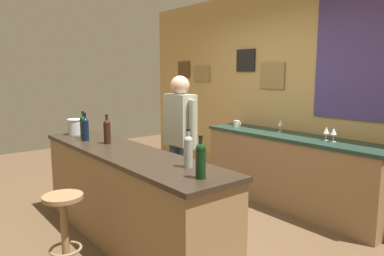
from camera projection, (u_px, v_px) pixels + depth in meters
name	position (u px, v px, depth m)	size (l,w,h in m)	color
ground_plane	(161.00, 231.00, 3.79)	(10.00, 10.00, 0.00)	brown
back_wall	(286.00, 90.00, 4.82)	(6.00, 0.09, 2.80)	tan
bar_counter	(126.00, 197.00, 3.48)	(2.70, 0.60, 0.92)	olive
side_counter	(290.00, 171.00, 4.43)	(2.42, 0.56, 0.90)	olive
bartender	(180.00, 138.00, 3.98)	(0.52, 0.21, 1.62)	#384766
bar_stool	(64.00, 221.00, 2.91)	(0.32, 0.32, 0.68)	olive
wine_bottle_a	(83.00, 126.00, 4.03)	(0.07, 0.07, 0.31)	black
wine_bottle_b	(85.00, 128.00, 3.88)	(0.07, 0.07, 0.31)	black
wine_bottle_c	(107.00, 131.00, 3.72)	(0.07, 0.07, 0.31)	black
wine_bottle_d	(188.00, 150.00, 2.78)	(0.07, 0.07, 0.31)	#999E99
wine_bottle_e	(201.00, 159.00, 2.49)	(0.07, 0.07, 0.31)	black
ice_bucket	(75.00, 126.00, 4.28)	(0.19, 0.19, 0.19)	#B7BABF
wine_glass_a	(280.00, 123.00, 4.59)	(0.07, 0.07, 0.16)	silver
wine_glass_b	(326.00, 131.00, 3.99)	(0.07, 0.07, 0.16)	silver
wine_glass_c	(334.00, 132.00, 3.92)	(0.07, 0.07, 0.16)	silver
coffee_mug	(237.00, 124.00, 4.99)	(0.12, 0.08, 0.09)	silver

